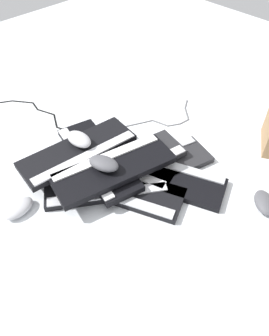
# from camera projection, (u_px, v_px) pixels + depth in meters

# --- Properties ---
(ground_plane) EXTENTS (3.20, 3.20, 0.00)m
(ground_plane) POSITION_uv_depth(u_px,v_px,m) (134.00, 165.00, 1.27)
(ground_plane) COLOR silver
(keyboard_0) EXTENTS (0.46, 0.26, 0.03)m
(keyboard_0) POSITION_uv_depth(u_px,v_px,m) (156.00, 167.00, 1.25)
(keyboard_0) COLOR #232326
(keyboard_0) RESTS_ON ground
(keyboard_1) EXTENTS (0.28, 0.46, 0.03)m
(keyboard_1) POSITION_uv_depth(u_px,v_px,m) (121.00, 160.00, 1.27)
(keyboard_1) COLOR #232326
(keyboard_1) RESTS_ON ground
(keyboard_2) EXTENTS (0.45, 0.37, 0.03)m
(keyboard_2) POSITION_uv_depth(u_px,v_px,m) (106.00, 185.00, 1.18)
(keyboard_2) COLOR black
(keyboard_2) RESTS_ON ground
(keyboard_3) EXTENTS (0.32, 0.46, 0.03)m
(keyboard_3) POSITION_uv_depth(u_px,v_px,m) (122.00, 188.00, 1.17)
(keyboard_3) COLOR black
(keyboard_3) RESTS_ON ground
(keyboard_4) EXTENTS (0.31, 0.46, 0.03)m
(keyboard_4) POSITION_uv_depth(u_px,v_px,m) (165.00, 177.00, 1.21)
(keyboard_4) COLOR black
(keyboard_4) RESTS_ON ground
(keyboard_5) EXTENTS (0.46, 0.24, 0.03)m
(keyboard_5) POSITION_uv_depth(u_px,v_px,m) (129.00, 163.00, 1.22)
(keyboard_5) COLOR #232326
(keyboard_5) RESTS_ON keyboard_3
(keyboard_6) EXTENTS (0.25, 0.46, 0.03)m
(keyboard_6) POSITION_uv_depth(u_px,v_px,m) (97.00, 158.00, 1.24)
(keyboard_6) COLOR black
(keyboard_6) RESTS_ON keyboard_1
(keyboard_7) EXTENTS (0.46, 0.25, 0.03)m
(keyboard_7) POSITION_uv_depth(u_px,v_px,m) (114.00, 168.00, 1.16)
(keyboard_7) COLOR black
(keyboard_7) RESTS_ON keyboard_5
(keyboard_8) EXTENTS (0.45, 0.20, 0.03)m
(keyboard_8) POSITION_uv_depth(u_px,v_px,m) (78.00, 151.00, 1.22)
(keyboard_8) COLOR black
(keyboard_8) RESTS_ON keyboard_6
(mouse_0) EXTENTS (0.12, 0.08, 0.04)m
(mouse_0) POSITION_uv_depth(u_px,v_px,m) (19.00, 208.00, 1.10)
(mouse_0) COLOR #B7B7BC
(mouse_0) RESTS_ON ground
(mouse_1) EXTENTS (0.12, 0.13, 0.04)m
(mouse_1) POSITION_uv_depth(u_px,v_px,m) (265.00, 203.00, 1.12)
(mouse_1) COLOR #4C4C51
(mouse_1) RESTS_ON ground
(mouse_2) EXTENTS (0.13, 0.11, 0.04)m
(mouse_2) POSITION_uv_depth(u_px,v_px,m) (159.00, 160.00, 1.22)
(mouse_2) COLOR black
(mouse_2) RESTS_ON keyboard_0
(mouse_3) EXTENTS (0.07, 0.11, 0.04)m
(mouse_3) POSITION_uv_depth(u_px,v_px,m) (79.00, 139.00, 1.21)
(mouse_3) COLOR #B7B7BC
(mouse_3) RESTS_ON keyboard_8
(mouse_4) EXTENTS (0.10, 0.13, 0.04)m
(mouse_4) POSITION_uv_depth(u_px,v_px,m) (103.00, 163.00, 1.13)
(mouse_4) COLOR #4C4C51
(mouse_4) RESTS_ON keyboard_7
(cable_0) EXTENTS (0.34, 0.71, 0.01)m
(cable_0) POSITION_uv_depth(u_px,v_px,m) (39.00, 110.00, 1.51)
(cable_0) COLOR black
(cable_0) RESTS_ON ground
(cable_1) EXTENTS (0.55, 0.20, 0.01)m
(cable_1) POSITION_uv_depth(u_px,v_px,m) (150.00, 123.00, 1.45)
(cable_1) COLOR #59595B
(cable_1) RESTS_ON ground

